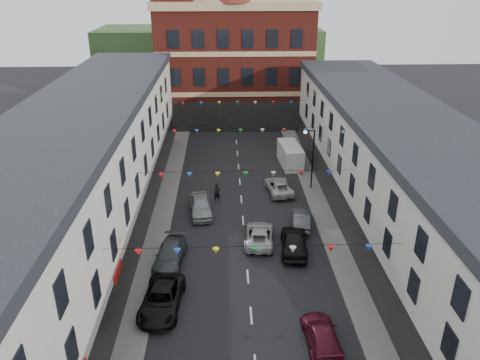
{
  "coord_description": "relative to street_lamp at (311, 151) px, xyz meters",
  "views": [
    {
      "loc": [
        -1.48,
        -26.67,
        19.18
      ],
      "look_at": [
        -0.28,
        7.41,
        4.0
      ],
      "focal_mm": 35.0,
      "sensor_mm": 36.0,
      "label": 1
    }
  ],
  "objects": [
    {
      "name": "civic_building",
      "position": [
        -6.55,
        23.95,
        4.23
      ],
      "size": [
        20.6,
        13.3,
        18.5
      ],
      "color": "maroon",
      "rests_on": "ground"
    },
    {
      "name": "car_right_f",
      "position": [
        -2.95,
        -0.59,
        -3.26
      ],
      "size": [
        2.74,
        4.89,
        1.29
      ],
      "primitive_type": "imported",
      "rotation": [
        0.0,
        0.0,
        3.27
      ],
      "color": "#B6B9BB",
      "rests_on": "ground"
    },
    {
      "name": "ground",
      "position": [
        -6.55,
        -14.0,
        -3.9
      ],
      "size": [
        160.0,
        160.0,
        0.0
      ],
      "primitive_type": "plane",
      "color": "black",
      "rests_on": "ground"
    },
    {
      "name": "white_van",
      "position": [
        -0.95,
        6.33,
        -2.78
      ],
      "size": [
        2.35,
        5.23,
        2.25
      ],
      "primitive_type": "cube",
      "rotation": [
        0.0,
        0.0,
        0.08
      ],
      "color": "silver",
      "rests_on": "ground"
    },
    {
      "name": "car_left_e",
      "position": [
        -10.15,
        -4.71,
        -3.13
      ],
      "size": [
        2.33,
        4.74,
        1.56
      ],
      "primitive_type": "imported",
      "rotation": [
        0.0,
        0.0,
        0.11
      ],
      "color": "#959A9D",
      "rests_on": "ground"
    },
    {
      "name": "car_left_c",
      "position": [
        -12.05,
        -17.14,
        -3.2
      ],
      "size": [
        2.74,
        5.22,
        1.4
      ],
      "primitive_type": "imported",
      "rotation": [
        0.0,
        0.0,
        -0.08
      ],
      "color": "black",
      "rests_on": "ground"
    },
    {
      "name": "moving_car",
      "position": [
        -5.43,
        -9.5,
        -3.27
      ],
      "size": [
        2.53,
        4.76,
        1.27
      ],
      "primitive_type": "imported",
      "rotation": [
        0.0,
        0.0,
        3.05
      ],
      "color": "#B8BDC0",
      "rests_on": "ground"
    },
    {
      "name": "pavement_right",
      "position": [
        0.35,
        -12.0,
        -3.83
      ],
      "size": [
        1.8,
        64.0,
        0.15
      ],
      "primitive_type": "cube",
      "color": "#605E5B",
      "rests_on": "ground"
    },
    {
      "name": "car_right_d",
      "position": [
        -2.95,
        -10.88,
        -3.08
      ],
      "size": [
        2.42,
        5.01,
        1.65
      ],
      "primitive_type": "imported",
      "rotation": [
        0.0,
        0.0,
        3.04
      ],
      "color": "black",
      "rests_on": "ground"
    },
    {
      "name": "terrace_left",
      "position": [
        -18.33,
        -13.0,
        1.44
      ],
      "size": [
        8.4,
        56.0,
        10.7
      ],
      "color": "beige",
      "rests_on": "ground"
    },
    {
      "name": "terrace_right",
      "position": [
        5.23,
        -13.0,
        0.95
      ],
      "size": [
        8.4,
        56.0,
        9.7
      ],
      "color": "beige",
      "rests_on": "ground"
    },
    {
      "name": "car_right_c",
      "position": [
        -2.77,
        -20.57,
        -3.27
      ],
      "size": [
        1.9,
        4.43,
        1.27
      ],
      "primitive_type": "imported",
      "rotation": [
        0.0,
        0.0,
        3.17
      ],
      "color": "#511021",
      "rests_on": "ground"
    },
    {
      "name": "pedestrian",
      "position": [
        -8.77,
        -2.37,
        -3.04
      ],
      "size": [
        0.72,
        0.56,
        1.73
      ],
      "primitive_type": "imported",
      "rotation": [
        0.0,
        0.0,
        0.25
      ],
      "color": "black",
      "rests_on": "ground"
    },
    {
      "name": "street_lamp",
      "position": [
        0.0,
        0.0,
        0.0
      ],
      "size": [
        1.1,
        0.36,
        6.0
      ],
      "color": "black",
      "rests_on": "ground"
    },
    {
      "name": "car_right_e",
      "position": [
        -1.83,
        -7.18,
        -3.27
      ],
      "size": [
        1.8,
        3.98,
        1.27
      ],
      "primitive_type": "imported",
      "rotation": [
        0.0,
        0.0,
        3.02
      ],
      "color": "#4E5055",
      "rests_on": "ground"
    },
    {
      "name": "clock_tower",
      "position": [
        -14.05,
        21.0,
        11.03
      ],
      "size": [
        5.6,
        5.6,
        30.0
      ],
      "color": "maroon",
      "rests_on": "ground"
    },
    {
      "name": "car_left_d",
      "position": [
        -12.05,
        -12.17,
        -3.22
      ],
      "size": [
        2.39,
        4.86,
        1.36
      ],
      "primitive_type": "imported",
      "rotation": [
        0.0,
        0.0,
        -0.1
      ],
      "color": "#3F4447",
      "rests_on": "ground"
    },
    {
      "name": "pavement_left",
      "position": [
        -13.45,
        -12.0,
        -3.83
      ],
      "size": [
        1.8,
        64.0,
        0.15
      ],
      "primitive_type": "cube",
      "color": "#605E5B",
      "rests_on": "ground"
    },
    {
      "name": "distant_hill",
      "position": [
        -10.55,
        48.0,
        1.1
      ],
      "size": [
        40.0,
        14.0,
        10.0
      ],
      "primitive_type": "cube",
      "color": "#294821",
      "rests_on": "ground"
    }
  ]
}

